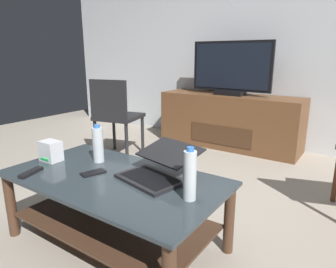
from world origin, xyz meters
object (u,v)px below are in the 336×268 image
object	(u,v)px
media_cabinet	(229,121)
router_box	(51,151)
coffee_table	(114,198)
tv_remote	(31,172)
television	(231,69)
water_bottle_near	(190,175)
cell_phone	(93,173)
laptop	(158,168)
side_chair	(115,114)
water_bottle_far	(98,144)

from	to	relation	value
media_cabinet	router_box	size ratio (longest dim) A/B	12.53
coffee_table	tv_remote	bearing A→B (deg)	-150.06
television	tv_remote	world-z (taller)	television
coffee_table	water_bottle_near	size ratio (longest dim) A/B	4.87
coffee_table	cell_phone	size ratio (longest dim) A/B	9.18
water_bottle_near	tv_remote	xyz separation A→B (m)	(-0.93, -0.25, -0.12)
laptop	cell_phone	xyz separation A→B (m)	(-0.35, -0.17, -0.05)
side_chair	water_bottle_far	xyz separation A→B (m)	(0.84, -1.02, 0.05)
television	router_box	bearing A→B (deg)	-96.82
media_cabinet	side_chair	xyz separation A→B (m)	(-0.84, -1.12, 0.18)
television	cell_phone	distance (m)	2.35
television	water_bottle_near	xyz separation A→B (m)	(0.76, -2.25, -0.38)
television	cell_phone	bearing A→B (deg)	-86.79
television	tv_remote	size ratio (longest dim) A/B	6.09
cell_phone	water_bottle_far	bearing A→B (deg)	145.85
tv_remote	side_chair	bearing A→B (deg)	99.74
router_box	tv_remote	size ratio (longest dim) A/B	0.85
router_box	cell_phone	bearing A→B (deg)	-0.33
water_bottle_near	water_bottle_far	distance (m)	0.77
media_cabinet	side_chair	size ratio (longest dim) A/B	1.97
tv_remote	water_bottle_near	bearing A→B (deg)	-0.75
television	water_bottle_near	size ratio (longest dim) A/B	3.69
coffee_table	side_chair	world-z (taller)	side_chair
laptop	water_bottle_near	xyz separation A→B (m)	(0.28, -0.13, 0.07)
coffee_table	cell_phone	distance (m)	0.19
side_chair	router_box	distance (m)	1.31
laptop	water_bottle_near	size ratio (longest dim) A/B	1.73
router_box	coffee_table	bearing A→B (deg)	3.43
coffee_table	media_cabinet	size ratio (longest dim) A/B	0.75
coffee_table	cell_phone	xyz separation A→B (m)	(-0.13, -0.03, 0.14)
laptop	tv_remote	xyz separation A→B (m)	(-0.65, -0.38, -0.05)
water_bottle_far	water_bottle_near	bearing A→B (deg)	-9.34
water_bottle_near	cell_phone	distance (m)	0.64
media_cabinet	television	xyz separation A→B (m)	(-0.00, -0.02, 0.62)
coffee_table	router_box	bearing A→B (deg)	-176.57
side_chair	tv_remote	distance (m)	1.55
router_box	media_cabinet	bearing A→B (deg)	83.25
coffee_table	water_bottle_far	xyz separation A→B (m)	(-0.25, 0.13, 0.25)
side_chair	water_bottle_near	xyz separation A→B (m)	(1.60, -1.15, 0.06)
router_box	cell_phone	size ratio (longest dim) A/B	0.97
media_cabinet	cell_phone	world-z (taller)	media_cabinet
water_bottle_near	cell_phone	xyz separation A→B (m)	(-0.63, -0.04, -0.12)
coffee_table	media_cabinet	distance (m)	2.29
router_box	tv_remote	xyz separation A→B (m)	(0.11, -0.21, -0.06)
coffee_table	cell_phone	bearing A→B (deg)	-164.97
media_cabinet	coffee_table	bearing A→B (deg)	-83.61
router_box	water_bottle_near	distance (m)	1.04
side_chair	water_bottle_far	bearing A→B (deg)	-50.69
media_cabinet	water_bottle_far	bearing A→B (deg)	-89.98
television	tv_remote	bearing A→B (deg)	-93.85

